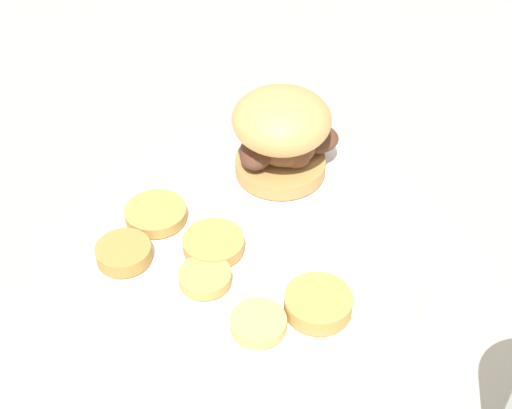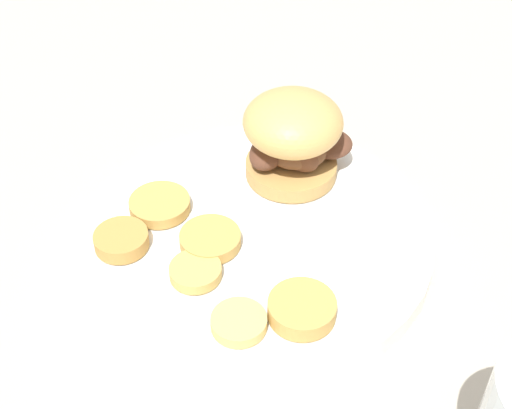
# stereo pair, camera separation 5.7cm
# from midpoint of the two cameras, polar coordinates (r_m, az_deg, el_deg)

# --- Properties ---
(ground_plane) EXTENTS (4.00, 4.00, 0.00)m
(ground_plane) POSITION_cam_midpoint_polar(r_m,az_deg,el_deg) (0.60, 2.71, -3.46)
(ground_plane) COLOR #B2A899
(dinner_plate) EXTENTS (0.29, 0.29, 0.02)m
(dinner_plate) POSITION_cam_midpoint_polar(r_m,az_deg,el_deg) (0.59, 2.75, -2.63)
(dinner_plate) COLOR white
(dinner_plate) RESTS_ON ground_plane
(sandwich) EXTENTS (0.10, 0.09, 0.08)m
(sandwich) POSITION_cam_midpoint_polar(r_m,az_deg,el_deg) (0.61, 5.69, 5.36)
(sandwich) COLOR tan
(sandwich) RESTS_ON dinner_plate
(potato_round_0) EXTENTS (0.04, 0.04, 0.01)m
(potato_round_0) POSITION_cam_midpoint_polar(r_m,az_deg,el_deg) (0.54, -1.53, -5.75)
(potato_round_0) COLOR tan
(potato_round_0) RESTS_ON dinner_plate
(potato_round_1) EXTENTS (0.05, 0.05, 0.01)m
(potato_round_1) POSITION_cam_midpoint_polar(r_m,az_deg,el_deg) (0.57, -0.83, -2.93)
(potato_round_1) COLOR tan
(potato_round_1) RESTS_ON dinner_plate
(potato_round_2) EXTENTS (0.04, 0.04, 0.01)m
(potato_round_2) POSITION_cam_midpoint_polar(r_m,az_deg,el_deg) (0.57, -7.95, -2.96)
(potato_round_2) COLOR #BC8942
(potato_round_2) RESTS_ON dinner_plate
(potato_round_3) EXTENTS (0.04, 0.04, 0.01)m
(potato_round_3) POSITION_cam_midpoint_polar(r_m,az_deg,el_deg) (0.51, 1.83, -9.56)
(potato_round_3) COLOR #DBB766
(potato_round_3) RESTS_ON dinner_plate
(potato_round_4) EXTENTS (0.05, 0.05, 0.01)m
(potato_round_4) POSITION_cam_midpoint_polar(r_m,az_deg,el_deg) (0.60, -5.04, -0.13)
(potato_round_4) COLOR tan
(potato_round_4) RESTS_ON dinner_plate
(potato_round_5) EXTENTS (0.05, 0.05, 0.01)m
(potato_round_5) POSITION_cam_midpoint_polar(r_m,az_deg,el_deg) (0.52, 6.85, -8.45)
(potato_round_5) COLOR tan
(potato_round_5) RESTS_ON dinner_plate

